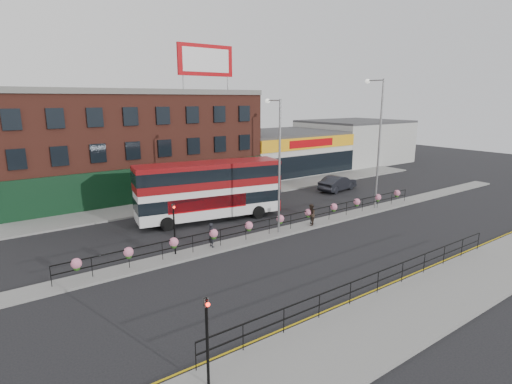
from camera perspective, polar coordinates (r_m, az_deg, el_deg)
ground at (r=29.14m, az=3.46°, el=-5.89°), size 120.00×120.00×0.00m
south_pavement at (r=21.91m, az=24.23°, el=-13.57°), size 60.00×4.00×0.15m
north_pavement at (r=38.77m, az=-7.78°, el=-1.02°), size 60.00×4.00×0.15m
median at (r=29.12m, az=3.46°, el=-5.75°), size 60.00×1.60×0.15m
yellow_line_inner at (r=23.01m, az=19.20°, el=-12.00°), size 60.00×0.10×0.01m
yellow_line_outer at (r=22.92m, az=19.57°, el=-12.13°), size 60.00×0.10×0.01m
brick_building at (r=43.63m, az=-17.65°, el=6.81°), size 25.00×12.21×10.30m
supermarket at (r=53.52m, az=3.39°, el=5.80°), size 15.00×12.25×5.30m
warehouse_east at (r=63.80m, az=13.78°, el=7.09°), size 14.50×12.00×6.30m
billboard at (r=41.58m, az=-7.20°, el=18.15°), size 6.00×0.29×4.40m
median_railing at (r=28.81m, az=3.49°, el=-3.92°), size 30.04×0.56×1.23m
south_railing at (r=20.91m, az=17.06°, el=-11.57°), size 20.04×0.05×1.12m
double_decker_bus at (r=31.78m, az=-6.64°, el=1.01°), size 11.81×4.77×4.66m
car at (r=43.06m, az=11.59°, el=1.26°), size 3.38×5.50×1.62m
pedestrian_a at (r=26.02m, az=-6.36°, el=-6.10°), size 0.62×0.43×1.61m
pedestrian_b at (r=30.46m, az=7.85°, el=-3.24°), size 1.41×1.41×1.63m
lamp_column_west at (r=27.75m, az=3.08°, el=5.29°), size 0.34×1.65×9.38m
lamp_column_east at (r=35.75m, az=16.94°, el=8.07°), size 0.39×1.93×11.00m
traffic_light_south at (r=13.62m, az=-7.05°, el=-18.06°), size 0.15×0.28×3.65m
traffic_light_median at (r=24.70m, az=-11.66°, el=-3.66°), size 0.15×0.28×3.65m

